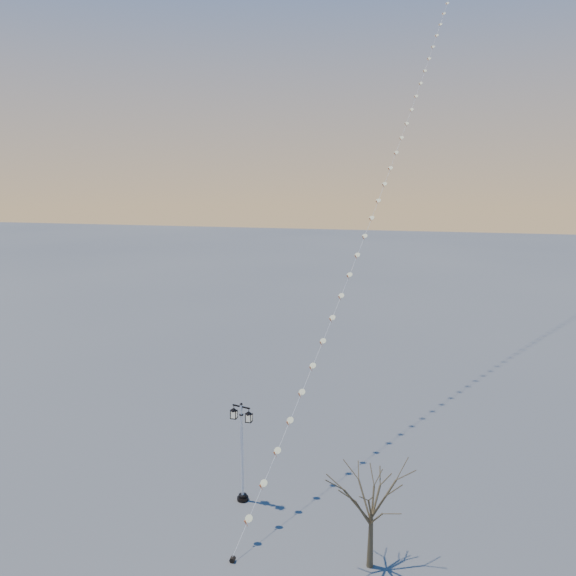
% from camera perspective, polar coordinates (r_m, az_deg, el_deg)
% --- Properties ---
extents(ground, '(300.00, 300.00, 0.00)m').
position_cam_1_polar(ground, '(27.30, -5.81, -24.11)').
color(ground, '#575858').
rests_on(ground, ground).
extents(street_lamp, '(1.27, 0.66, 5.13)m').
position_cam_1_polar(street_lamp, '(28.56, -4.68, -15.74)').
color(street_lamp, black).
rests_on(street_lamp, ground).
extents(bare_tree, '(2.64, 2.64, 4.38)m').
position_cam_1_polar(bare_tree, '(24.38, 8.47, -20.37)').
color(bare_tree, '#4B3F28').
rests_on(bare_tree, ground).
extents(kite_train, '(11.45, 53.45, 43.86)m').
position_cam_1_polar(kite_train, '(46.54, 12.01, 18.48)').
color(kite_train, black).
rests_on(kite_train, ground).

